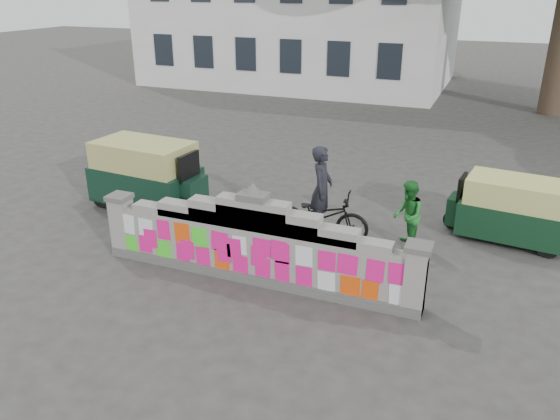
{
  "coord_description": "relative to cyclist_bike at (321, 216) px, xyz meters",
  "views": [
    {
      "loc": [
        3.92,
        -8.37,
        5.35
      ],
      "look_at": [
        0.12,
        1.0,
        1.1
      ],
      "focal_mm": 35.0,
      "sensor_mm": 36.0,
      "label": 1
    }
  ],
  "objects": [
    {
      "name": "cyclist_bike",
      "position": [
        0.0,
        0.0,
        0.0
      ],
      "size": [
        2.2,
        0.93,
        1.12
      ],
      "primitive_type": "imported",
      "rotation": [
        0.0,
        0.0,
        1.66
      ],
      "color": "black",
      "rests_on": "ground"
    },
    {
      "name": "ground",
      "position": [
        -0.61,
        -2.2,
        -0.56
      ],
      "size": [
        100.0,
        100.0,
        0.0
      ],
      "primitive_type": "plane",
      "color": "#383533",
      "rests_on": "ground"
    },
    {
      "name": "cyclist_rider",
      "position": [
        0.0,
        0.0,
        0.39
      ],
      "size": [
        0.51,
        0.73,
        1.91
      ],
      "primitive_type": "imported",
      "rotation": [
        0.0,
        0.0,
        1.66
      ],
      "color": "black",
      "rests_on": "ground"
    },
    {
      "name": "building",
      "position": [
        -7.61,
        19.78,
        3.45
      ],
      "size": [
        16.0,
        10.0,
        8.9
      ],
      "color": "silver",
      "rests_on": "ground"
    },
    {
      "name": "pedestrian",
      "position": [
        1.84,
        0.29,
        0.2
      ],
      "size": [
        0.75,
        0.86,
        1.52
      ],
      "primitive_type": "imported",
      "rotation": [
        0.0,
        0.0,
        -1.31
      ],
      "color": "#20772B",
      "rests_on": "ground"
    },
    {
      "name": "parapet_wall",
      "position": [
        -0.61,
        -2.21,
        0.19
      ],
      "size": [
        6.48,
        0.44,
        2.01
      ],
      "color": "#4C4C49",
      "rests_on": "ground"
    },
    {
      "name": "rickshaw_right",
      "position": [
        3.85,
        1.56,
        0.17
      ],
      "size": [
        2.62,
        1.45,
        1.42
      ],
      "rotation": [
        0.0,
        0.0,
        3.02
      ],
      "color": "#11331D",
      "rests_on": "ground"
    },
    {
      "name": "rickshaw_left",
      "position": [
        -4.65,
        0.21,
        0.32
      ],
      "size": [
        3.12,
        1.63,
        1.7
      ],
      "rotation": [
        0.0,
        0.0,
        -0.08
      ],
      "color": "black",
      "rests_on": "ground"
    }
  ]
}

